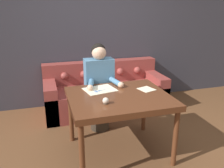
# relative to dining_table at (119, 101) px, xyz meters

# --- Properties ---
(ground_plane) EXTENTS (16.00, 16.00, 0.00)m
(ground_plane) POSITION_rel_dining_table_xyz_m (0.07, -0.07, -0.70)
(ground_plane) COLOR brown
(wall_back) EXTENTS (8.00, 0.06, 2.60)m
(wall_back) POSITION_rel_dining_table_xyz_m (0.07, 1.79, 0.60)
(wall_back) COLOR #383842
(wall_back) RESTS_ON ground_plane
(dining_table) EXTENTS (1.19, 1.00, 0.78)m
(dining_table) POSITION_rel_dining_table_xyz_m (0.00, 0.00, 0.00)
(dining_table) COLOR #562D19
(dining_table) RESTS_ON ground_plane
(couch) EXTENTS (2.09, 0.86, 0.83)m
(couch) POSITION_rel_dining_table_xyz_m (0.18, 1.36, -0.40)
(couch) COLOR brown
(couch) RESTS_ON ground_plane
(person) EXTENTS (0.49, 0.57, 1.30)m
(person) POSITION_rel_dining_table_xyz_m (-0.08, 0.65, -0.04)
(person) COLOR #33281E
(person) RESTS_ON ground_plane
(pattern_paper_main) EXTENTS (0.43, 0.37, 0.00)m
(pattern_paper_main) POSITION_rel_dining_table_xyz_m (-0.17, 0.26, 0.08)
(pattern_paper_main) COLOR beige
(pattern_paper_main) RESTS_ON dining_table
(pattern_paper_offcut) EXTENTS (0.22, 0.23, 0.00)m
(pattern_paper_offcut) POSITION_rel_dining_table_xyz_m (0.40, 0.10, 0.08)
(pattern_paper_offcut) COLOR beige
(pattern_paper_offcut) RESTS_ON dining_table
(scissors) EXTENTS (0.24, 0.12, 0.01)m
(scissors) POSITION_rel_dining_table_xyz_m (-0.18, 0.22, 0.08)
(scissors) COLOR silver
(scissors) RESTS_ON dining_table
(pin_cushion) EXTENTS (0.07, 0.07, 0.07)m
(pin_cushion) POSITION_rel_dining_table_xyz_m (-0.22, -0.19, 0.11)
(pin_cushion) COLOR #4C3828
(pin_cushion) RESTS_ON dining_table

